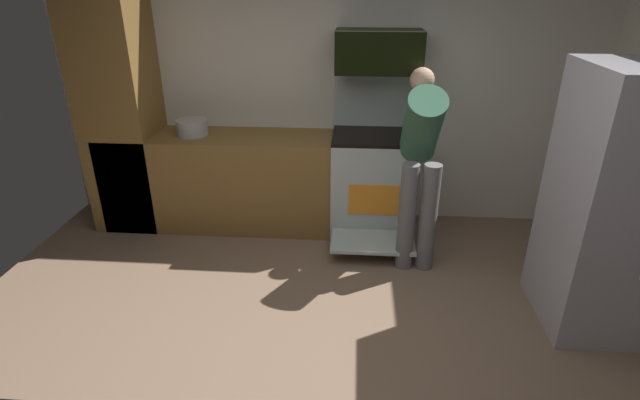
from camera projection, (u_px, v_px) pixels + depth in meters
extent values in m
cube|color=#7E634D|center=(307.00, 376.00, 2.99)|extent=(5.20, 4.80, 0.02)
cube|color=beige|center=(330.00, 86.00, 4.56)|extent=(5.20, 0.12, 2.60)
cube|color=olive|center=(233.00, 181.00, 4.65)|extent=(2.40, 0.60, 0.90)
cube|color=olive|center=(122.00, 118.00, 4.47)|extent=(0.60, 0.60, 2.10)
cube|color=#B3C2BE|center=(373.00, 185.00, 4.54)|extent=(0.76, 0.64, 0.92)
cube|color=black|center=(375.00, 136.00, 4.34)|extent=(0.76, 0.64, 0.03)
cube|color=#B3C2BE|center=(376.00, 98.00, 4.49)|extent=(0.76, 0.06, 0.52)
cube|color=orange|center=(374.00, 200.00, 4.25)|extent=(0.44, 0.01, 0.28)
cube|color=#B3C2BE|center=(372.00, 242.00, 4.20)|extent=(0.72, 0.40, 0.03)
cube|color=black|center=(379.00, 51.00, 4.13)|extent=(0.74, 0.38, 0.35)
cube|color=#B6B4BF|center=(629.00, 205.00, 3.13)|extent=(0.85, 0.75, 1.78)
cylinder|color=slate|center=(407.00, 217.00, 3.92)|extent=(0.14, 0.14, 0.92)
cylinder|color=slate|center=(428.00, 218.00, 3.91)|extent=(0.14, 0.14, 0.92)
cylinder|color=#386A4F|center=(422.00, 126.00, 3.80)|extent=(0.30, 0.63, 0.68)
sphere|color=tan|center=(422.00, 80.00, 3.90)|extent=(0.20, 0.20, 0.20)
cylinder|color=#BCBABB|center=(192.00, 127.00, 4.46)|extent=(0.28, 0.28, 0.14)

